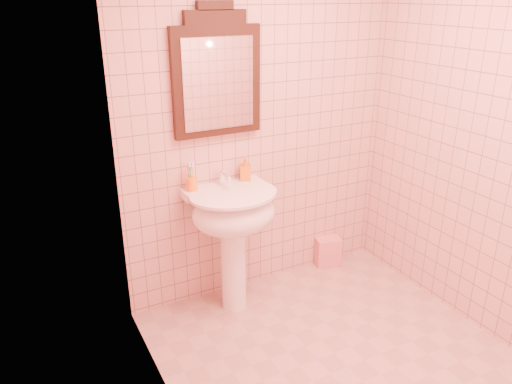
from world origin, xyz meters
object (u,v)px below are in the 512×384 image
pedestal_sink (233,221)px  soap_dispenser (245,169)px  mirror (217,76)px  towel (327,252)px  toothbrush_cup (192,183)px

pedestal_sink → soap_dispenser: bearing=43.3°
mirror → towel: 1.72m
pedestal_sink → soap_dispenser: size_ratio=5.35×
pedestal_sink → soap_dispenser: soap_dispenser is taller
toothbrush_cup → towel: bearing=0.7°
mirror → towel: (0.91, -0.03, -1.46)m
mirror → toothbrush_cup: (-0.22, -0.05, -0.66)m
pedestal_sink → toothbrush_cup: size_ratio=5.17×
soap_dispenser → pedestal_sink: bearing=-114.2°
mirror → toothbrush_cup: bearing=-168.1°
soap_dispenser → towel: (0.73, 0.01, -0.83)m
pedestal_sink → towel: bearing=10.5°
pedestal_sink → towel: size_ratio=3.66×
pedestal_sink → mirror: (-0.00, 0.20, 0.91)m
pedestal_sink → toothbrush_cup: (-0.22, 0.16, 0.25)m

